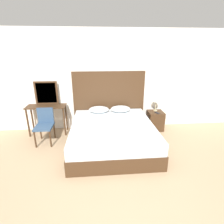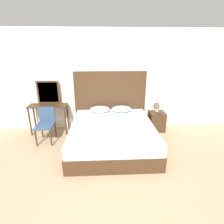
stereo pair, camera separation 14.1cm
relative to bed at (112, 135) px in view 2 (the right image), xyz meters
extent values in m
plane|color=tan|center=(-0.02, -1.47, -0.28)|extent=(16.00, 16.00, 0.00)
cube|color=white|center=(-0.02, 1.14, 1.07)|extent=(10.00, 0.06, 2.70)
cube|color=#422B19|center=(0.00, 0.00, -0.13)|extent=(1.88, 2.08, 0.31)
cube|color=silver|center=(0.00, 0.00, 0.16)|extent=(1.84, 2.04, 0.26)
cube|color=#422B19|center=(0.00, 1.07, 0.53)|extent=(1.97, 0.05, 1.63)
ellipsoid|color=silver|center=(-0.29, 0.80, 0.37)|extent=(0.53, 0.38, 0.16)
ellipsoid|color=silver|center=(0.29, 0.80, 0.37)|extent=(0.53, 0.38, 0.16)
cube|color=#B7B7BC|center=(0.36, 0.17, 0.29)|extent=(0.14, 0.16, 0.01)
cube|color=#422B19|center=(1.30, 0.81, -0.02)|extent=(0.42, 0.42, 0.53)
cylinder|color=tan|center=(1.30, 0.90, 0.26)|extent=(0.11, 0.11, 0.02)
cylinder|color=tan|center=(1.30, 0.90, 0.40)|extent=(0.02, 0.02, 0.26)
cone|color=silver|center=(1.30, 0.90, 0.62)|extent=(0.21, 0.21, 0.19)
cube|color=black|center=(1.30, 0.71, 0.26)|extent=(0.13, 0.17, 0.01)
cube|color=#422B19|center=(-1.67, 0.82, 0.49)|extent=(1.00, 0.41, 0.02)
cylinder|color=#422B19|center=(-2.13, 0.66, 0.10)|extent=(0.04, 0.04, 0.76)
cylinder|color=#422B19|center=(-1.21, 0.66, 0.10)|extent=(0.04, 0.04, 0.76)
cylinder|color=#422B19|center=(-2.13, 0.99, 0.10)|extent=(0.04, 0.04, 0.76)
cylinder|color=#422B19|center=(-1.21, 0.99, 0.10)|extent=(0.04, 0.04, 0.76)
cube|color=#422B19|center=(-1.67, 1.00, 0.81)|extent=(0.60, 0.03, 0.61)
cube|color=#B2BCC6|center=(-1.67, 0.99, 0.81)|extent=(0.51, 0.01, 0.54)
cube|color=#334C6B|center=(-1.62, 0.29, 0.15)|extent=(0.40, 0.49, 0.04)
cube|color=#334C6B|center=(-1.62, 0.52, 0.36)|extent=(0.38, 0.04, 0.38)
cylinder|color=#422B19|center=(-1.79, 0.08, -0.08)|extent=(0.04, 0.04, 0.41)
cylinder|color=#422B19|center=(-1.45, 0.08, -0.08)|extent=(0.04, 0.04, 0.41)
cylinder|color=#422B19|center=(-1.79, 0.51, -0.08)|extent=(0.04, 0.04, 0.41)
cylinder|color=#422B19|center=(-1.45, 0.51, -0.08)|extent=(0.04, 0.04, 0.41)
camera|label=1|loc=(-0.33, -3.65, 1.90)|focal=28.00mm
camera|label=2|loc=(-0.19, -3.66, 1.90)|focal=28.00mm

